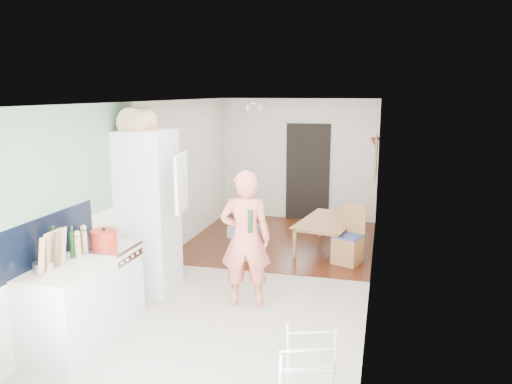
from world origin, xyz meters
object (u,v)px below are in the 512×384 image
at_px(person, 245,227).
at_px(stool, 246,247).
at_px(dining_table, 329,237).
at_px(dining_chair, 348,235).

height_order(person, stool, person).
xyz_separation_m(dining_table, stool, (-1.23, -0.80, -0.03)).
relative_size(dining_chair, stool, 2.36).
xyz_separation_m(dining_table, dining_chair, (0.35, -0.62, 0.24)).
bearing_deg(dining_table, stool, 133.31).
relative_size(dining_table, dining_chair, 1.38).
height_order(person, dining_table, person).
distance_m(dining_chair, stool, 1.61).
relative_size(person, dining_chair, 2.20).
bearing_deg(person, dining_chair, -132.83).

